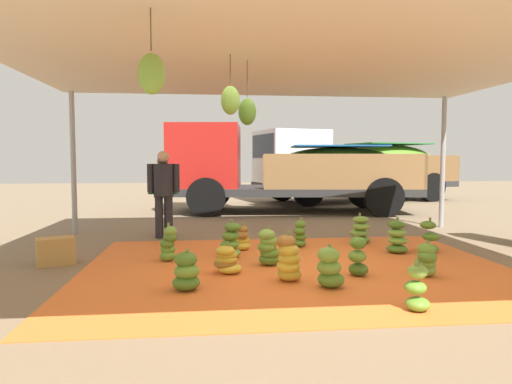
# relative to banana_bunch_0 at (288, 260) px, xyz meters

# --- Properties ---
(ground_plane) EXTENTS (40.00, 40.00, 0.00)m
(ground_plane) POSITION_rel_banana_bunch_0_xyz_m (0.24, 3.65, -0.27)
(ground_plane) COLOR #7F6B51
(tarp_orange) EXTENTS (5.66, 4.41, 0.01)m
(tarp_orange) POSITION_rel_banana_bunch_0_xyz_m (0.24, 0.65, -0.26)
(tarp_orange) COLOR orange
(tarp_orange) RESTS_ON ground
(tent_canopy) EXTENTS (8.00, 7.00, 2.83)m
(tent_canopy) POSITION_rel_banana_bunch_0_xyz_m (0.22, 0.56, 2.48)
(tent_canopy) COLOR #9EA0A5
(tent_canopy) RESTS_ON ground
(banana_bunch_0) EXTENTS (0.41, 0.42, 0.59)m
(banana_bunch_0) POSITION_rel_banana_bunch_0_xyz_m (0.00, 0.00, 0.00)
(banana_bunch_0) COLOR gold
(banana_bunch_0) RESTS_ON tarp_orange
(banana_bunch_1) EXTENTS (0.38, 0.36, 0.54)m
(banana_bunch_1) POSITION_rel_banana_bunch_0_xyz_m (-0.13, 0.83, -0.02)
(banana_bunch_1) COLOR #518428
(banana_bunch_1) RESTS_ON tarp_orange
(banana_bunch_2) EXTENTS (0.32, 0.32, 0.53)m
(banana_bunch_2) POSITION_rel_banana_bunch_0_xyz_m (0.90, 0.15, -0.03)
(banana_bunch_2) COLOR #477523
(banana_bunch_2) RESTS_ON tarp_orange
(banana_bunch_3) EXTENTS (0.45, 0.45, 0.56)m
(banana_bunch_3) POSITION_rel_banana_bunch_0_xyz_m (1.97, 1.46, -0.03)
(banana_bunch_3) COLOR #477523
(banana_bunch_3) RESTS_ON tarp_orange
(banana_bunch_4) EXTENTS (0.39, 0.39, 0.49)m
(banana_bunch_4) POSITION_rel_banana_bunch_0_xyz_m (0.41, -0.32, -0.04)
(banana_bunch_4) COLOR #518428
(banana_bunch_4) RESTS_ON tarp_orange
(banana_bunch_5) EXTENTS (0.41, 0.39, 0.41)m
(banana_bunch_5) POSITION_rel_banana_bunch_0_xyz_m (-0.71, 0.46, -0.09)
(banana_bunch_5) COLOR gold
(banana_bunch_5) RESTS_ON tarp_orange
(banana_bunch_6) EXTENTS (0.35, 0.37, 0.46)m
(banana_bunch_6) POSITION_rel_banana_bunch_0_xyz_m (-1.19, -0.24, -0.06)
(banana_bunch_6) COLOR #477523
(banana_bunch_6) RESTS_ON tarp_orange
(banana_bunch_7) EXTENTS (0.37, 0.40, 0.45)m
(banana_bunch_7) POSITION_rel_banana_bunch_0_xyz_m (1.72, 0.03, -0.06)
(banana_bunch_7) COLOR #75A83D
(banana_bunch_7) RESTS_ON tarp_orange
(banana_bunch_8) EXTENTS (0.38, 0.38, 0.53)m
(banana_bunch_8) POSITION_rel_banana_bunch_0_xyz_m (1.67, 2.29, -0.04)
(banana_bunch_8) COLOR #518428
(banana_bunch_8) RESTS_ON tarp_orange
(banana_bunch_9) EXTENTS (0.30, 0.32, 0.55)m
(banana_bunch_9) POSITION_rel_banana_bunch_0_xyz_m (-1.51, 1.24, -0.02)
(banana_bunch_9) COLOR #60932D
(banana_bunch_9) RESTS_ON tarp_orange
(banana_bunch_10) EXTENTS (0.32, 0.36, 0.44)m
(banana_bunch_10) POSITION_rel_banana_bunch_0_xyz_m (-0.40, 1.92, -0.08)
(banana_bunch_10) COLOR gold
(banana_bunch_10) RESTS_ON tarp_orange
(banana_bunch_11) EXTENTS (0.37, 0.36, 0.55)m
(banana_bunch_11) POSITION_rel_banana_bunch_0_xyz_m (2.48, 1.42, -0.03)
(banana_bunch_11) COLOR #60932D
(banana_bunch_11) RESTS_ON tarp_orange
(banana_bunch_12) EXTENTS (0.29, 0.29, 0.50)m
(banana_bunch_12) POSITION_rel_banana_bunch_0_xyz_m (1.03, -1.16, -0.05)
(banana_bunch_12) COLOR #60932D
(banana_bunch_12) RESTS_ON tarp_orange
(banana_bunch_13) EXTENTS (0.30, 0.32, 0.50)m
(banana_bunch_13) POSITION_rel_banana_bunch_0_xyz_m (0.56, 2.05, -0.05)
(banana_bunch_13) COLOR #518428
(banana_bunch_13) RESTS_ON tarp_orange
(banana_bunch_14) EXTENTS (0.38, 0.38, 0.57)m
(banana_bunch_14) POSITION_rel_banana_bunch_0_xyz_m (-0.61, 1.37, -0.02)
(banana_bunch_14) COLOR #75A83D
(banana_bunch_14) RESTS_ON tarp_orange
(cargo_truck_main) EXTENTS (6.87, 3.01, 2.40)m
(cargo_truck_main) POSITION_rel_banana_bunch_0_xyz_m (1.12, 7.15, 0.94)
(cargo_truck_main) COLOR #2D2D2D
(cargo_truck_main) RESTS_ON ground
(cargo_truck_far) EXTENTS (7.35, 3.93, 2.40)m
(cargo_truck_far) POSITION_rel_banana_bunch_0_xyz_m (4.05, 10.06, 0.99)
(cargo_truck_far) COLOR #2D2D2D
(cargo_truck_far) RESTS_ON ground
(worker_0) EXTENTS (0.56, 0.34, 1.52)m
(worker_0) POSITION_rel_banana_bunch_0_xyz_m (-1.79, 3.36, 0.62)
(worker_0) COLOR maroon
(worker_0) RESTS_ON ground
(worker_1) EXTENTS (0.59, 0.36, 1.61)m
(worker_1) POSITION_rel_banana_bunch_0_xyz_m (-1.76, 3.22, 0.67)
(worker_1) COLOR #26262D
(worker_1) RESTS_ON ground
(crate_0) EXTENTS (0.57, 0.47, 0.38)m
(crate_0) POSITION_rel_banana_bunch_0_xyz_m (-3.04, 1.21, -0.08)
(crate_0) COLOR #B78947
(crate_0) RESTS_ON ground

